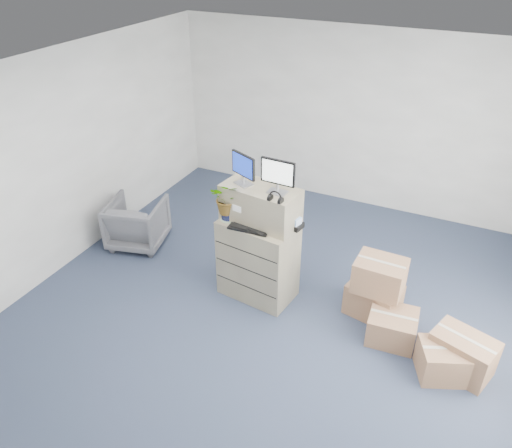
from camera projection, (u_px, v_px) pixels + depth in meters
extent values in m
plane|color=#2A314B|center=(263.00, 330.00, 5.77)|extent=(7.00, 7.00, 0.00)
cube|color=beige|center=(359.00, 120.00, 7.74)|extent=(6.00, 0.02, 2.80)
cube|color=gray|center=(258.00, 259.00, 6.09)|extent=(0.95, 0.65, 1.04)
cube|color=gray|center=(261.00, 205.00, 5.73)|extent=(0.94, 0.55, 0.44)
cube|color=#99999E|center=(244.00, 184.00, 5.69)|extent=(0.24, 0.21, 0.01)
cylinder|color=#99999E|center=(244.00, 180.00, 5.66)|extent=(0.03, 0.03, 0.09)
cube|color=black|center=(243.00, 165.00, 5.57)|extent=(0.35, 0.18, 0.27)
cube|color=navy|center=(242.00, 166.00, 5.56)|extent=(0.31, 0.15, 0.23)
cube|color=#99999E|center=(277.00, 192.00, 5.51)|extent=(0.22, 0.16, 0.01)
cylinder|color=#99999E|center=(277.00, 188.00, 5.48)|extent=(0.03, 0.03, 0.10)
cube|color=black|center=(278.00, 172.00, 5.38)|extent=(0.40, 0.05, 0.29)
cube|color=white|center=(277.00, 173.00, 5.37)|extent=(0.36, 0.02, 0.25)
torus|color=black|center=(275.00, 198.00, 5.32)|extent=(0.16, 0.04, 0.16)
cube|color=black|center=(250.00, 228.00, 5.70)|extent=(0.49, 0.23, 0.02)
ellipsoid|color=silver|center=(281.00, 233.00, 5.60)|extent=(0.11, 0.08, 0.03)
cylinder|color=gray|center=(264.00, 214.00, 5.73)|extent=(0.07, 0.07, 0.26)
cube|color=silver|center=(260.00, 222.00, 5.83)|extent=(0.06, 0.05, 0.02)
cube|color=black|center=(260.00, 217.00, 5.80)|extent=(0.05, 0.03, 0.10)
cube|color=black|center=(293.00, 225.00, 5.72)|extent=(0.24, 0.20, 0.06)
cube|color=#3F7BD8|center=(292.00, 219.00, 5.69)|extent=(0.24, 0.17, 0.08)
cylinder|color=#99B592|center=(229.00, 218.00, 5.89)|extent=(0.20, 0.20, 0.02)
cylinder|color=black|center=(228.00, 213.00, 5.85)|extent=(0.17, 0.17, 0.13)
imported|color=#1E5418|center=(228.00, 201.00, 5.77)|extent=(0.44, 0.47, 0.32)
imported|color=slate|center=(137.00, 221.00, 7.13)|extent=(0.89, 0.86, 0.77)
cube|color=#906445|center=(373.00, 299.00, 5.93)|extent=(0.66, 0.56, 0.40)
cube|color=#906445|center=(444.00, 361.00, 5.13)|extent=(0.63, 0.58, 0.37)
cube|color=#906445|center=(392.00, 327.00, 5.57)|extent=(0.56, 0.52, 0.34)
cube|color=#906445|center=(380.00, 276.00, 5.68)|extent=(0.57, 0.46, 0.39)
cube|color=#906445|center=(462.00, 354.00, 5.16)|extent=(0.72, 0.58, 0.44)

